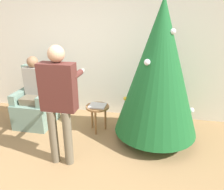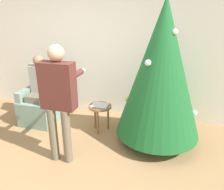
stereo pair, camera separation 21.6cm
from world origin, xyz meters
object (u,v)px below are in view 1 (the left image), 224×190
person_standing (59,96)px  side_stool (98,110)px  armchair (37,105)px  person_seated (33,88)px  christmas_tree (159,69)px

person_standing → side_stool: (0.27, 0.91, -0.59)m
armchair → person_seated: (-0.00, -0.03, 0.35)m
person_seated → side_stool: 1.26m
christmas_tree → side_stool: bearing=174.4°
person_seated → armchair: bearing=90.0°
christmas_tree → side_stool: christmas_tree is taller
christmas_tree → person_standing: christmas_tree is taller
christmas_tree → person_seated: bearing=176.4°
christmas_tree → person_standing: 1.53m
side_stool → armchair: bearing=176.6°
christmas_tree → person_standing: size_ratio=1.36×
person_seated → person_standing: (0.95, -0.95, 0.28)m
person_standing → side_stool: bearing=73.6°
christmas_tree → armchair: size_ratio=2.07×
christmas_tree → side_stool: size_ratio=4.68×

